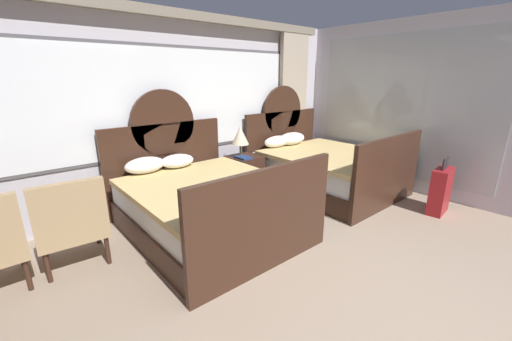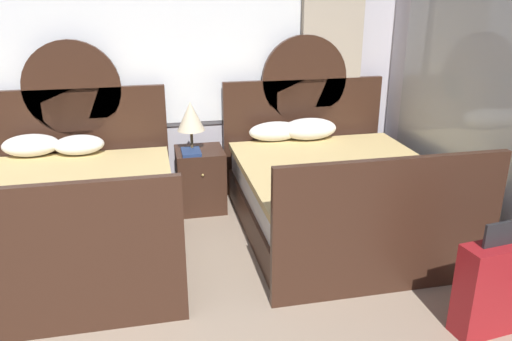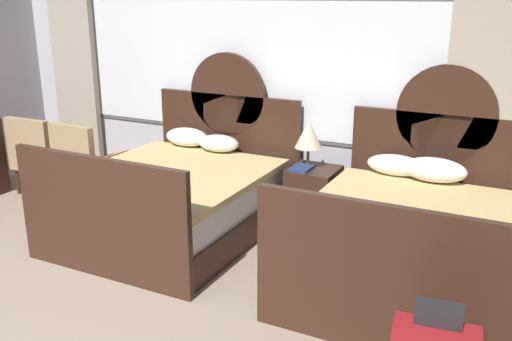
{
  "view_description": "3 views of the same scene",
  "coord_description": "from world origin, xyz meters",
  "px_view_note": "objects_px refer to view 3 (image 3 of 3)",
  "views": [
    {
      "loc": [
        -2.02,
        -0.6,
        1.84
      ],
      "look_at": [
        0.68,
        2.56,
        0.58
      ],
      "focal_mm": 22.0,
      "sensor_mm": 36.0,
      "label": 1
    },
    {
      "loc": [
        0.51,
        -1.56,
        2.15
      ],
      "look_at": [
        1.38,
        2.49,
        0.62
      ],
      "focal_mm": 35.44,
      "sensor_mm": 36.0,
      "label": 2
    },
    {
      "loc": [
        2.89,
        -1.88,
        2.29
      ],
      "look_at": [
        0.81,
        2.19,
        0.85
      ],
      "focal_mm": 40.0,
      "sensor_mm": 36.0,
      "label": 3
    }
  ],
  "objects_px": {
    "bed_near_mirror": "(414,240)",
    "book_on_nightstand": "(302,168)",
    "nightstand_between_beds": "(313,198)",
    "armchair_by_window_centre": "(42,154)",
    "armchair_by_window_left": "(86,162)",
    "bed_near_window": "(178,196)",
    "table_lamp_on_nightstand": "(309,135)"
  },
  "relations": [
    {
      "from": "book_on_nightstand",
      "to": "armchair_by_window_left",
      "type": "xyz_separation_m",
      "value": [
        -2.45,
        -0.38,
        -0.16
      ]
    },
    {
      "from": "bed_near_window",
      "to": "table_lamp_on_nightstand",
      "type": "distance_m",
      "value": 1.42
    },
    {
      "from": "nightstand_between_beds",
      "to": "table_lamp_on_nightstand",
      "type": "relative_size",
      "value": 1.29
    },
    {
      "from": "book_on_nightstand",
      "to": "armchair_by_window_centre",
      "type": "xyz_separation_m",
      "value": [
        -3.13,
        -0.38,
        -0.16
      ]
    },
    {
      "from": "bed_near_mirror",
      "to": "table_lamp_on_nightstand",
      "type": "bearing_deg",
      "value": 150.33
    },
    {
      "from": "nightstand_between_beds",
      "to": "book_on_nightstand",
      "type": "height_order",
      "value": "book_on_nightstand"
    },
    {
      "from": "nightstand_between_beds",
      "to": "armchair_by_window_centre",
      "type": "relative_size",
      "value": 0.67
    },
    {
      "from": "bed_near_mirror",
      "to": "book_on_nightstand",
      "type": "xyz_separation_m",
      "value": [
        -1.24,
        0.6,
        0.27
      ]
    },
    {
      "from": "armchair_by_window_left",
      "to": "armchair_by_window_centre",
      "type": "height_order",
      "value": "same"
    },
    {
      "from": "table_lamp_on_nightstand",
      "to": "armchair_by_window_centre",
      "type": "height_order",
      "value": "table_lamp_on_nightstand"
    },
    {
      "from": "table_lamp_on_nightstand",
      "to": "bed_near_window",
      "type": "bearing_deg",
      "value": -147.42
    },
    {
      "from": "bed_near_window",
      "to": "nightstand_between_beds",
      "type": "bearing_deg",
      "value": 30.94
    },
    {
      "from": "bed_near_window",
      "to": "armchair_by_window_left",
      "type": "relative_size",
      "value": 2.33
    },
    {
      "from": "bed_near_mirror",
      "to": "armchair_by_window_centre",
      "type": "relative_size",
      "value": 2.33
    },
    {
      "from": "nightstand_between_beds",
      "to": "book_on_nightstand",
      "type": "distance_m",
      "value": 0.35
    },
    {
      "from": "nightstand_between_beds",
      "to": "armchair_by_window_centre",
      "type": "xyz_separation_m",
      "value": [
        -3.22,
        -0.48,
        0.16
      ]
    },
    {
      "from": "bed_near_window",
      "to": "armchair_by_window_centre",
      "type": "relative_size",
      "value": 2.33
    },
    {
      "from": "table_lamp_on_nightstand",
      "to": "book_on_nightstand",
      "type": "height_order",
      "value": "table_lamp_on_nightstand"
    },
    {
      "from": "table_lamp_on_nightstand",
      "to": "armchair_by_window_centre",
      "type": "distance_m",
      "value": 3.22
    },
    {
      "from": "bed_near_mirror",
      "to": "nightstand_between_beds",
      "type": "xyz_separation_m",
      "value": [
        -1.15,
        0.69,
        -0.06
      ]
    },
    {
      "from": "table_lamp_on_nightstand",
      "to": "book_on_nightstand",
      "type": "relative_size",
      "value": 1.86
    },
    {
      "from": "nightstand_between_beds",
      "to": "armchair_by_window_left",
      "type": "bearing_deg",
      "value": -169.41
    },
    {
      "from": "bed_near_window",
      "to": "bed_near_mirror",
      "type": "bearing_deg",
      "value": 0.05
    },
    {
      "from": "nightstand_between_beds",
      "to": "bed_near_mirror",
      "type": "bearing_deg",
      "value": -31.07
    },
    {
      "from": "nightstand_between_beds",
      "to": "book_on_nightstand",
      "type": "relative_size",
      "value": 2.4
    },
    {
      "from": "book_on_nightstand",
      "to": "armchair_by_window_centre",
      "type": "relative_size",
      "value": 0.28
    },
    {
      "from": "book_on_nightstand",
      "to": "armchair_by_window_centre",
      "type": "distance_m",
      "value": 3.16
    },
    {
      "from": "book_on_nightstand",
      "to": "bed_near_window",
      "type": "bearing_deg",
      "value": -150.65
    },
    {
      "from": "nightstand_between_beds",
      "to": "armchair_by_window_left",
      "type": "relative_size",
      "value": 0.67
    },
    {
      "from": "bed_near_window",
      "to": "nightstand_between_beds",
      "type": "height_order",
      "value": "bed_near_window"
    },
    {
      "from": "nightstand_between_beds",
      "to": "table_lamp_on_nightstand",
      "type": "bearing_deg",
      "value": 178.69
    },
    {
      "from": "table_lamp_on_nightstand",
      "to": "armchair_by_window_left",
      "type": "height_order",
      "value": "table_lamp_on_nightstand"
    }
  ]
}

